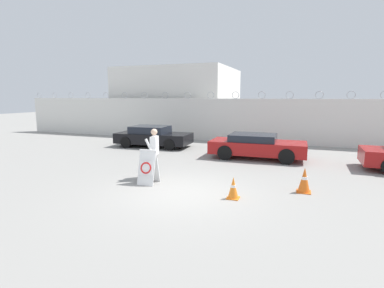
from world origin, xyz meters
name	(u,v)px	position (x,y,z in m)	size (l,w,h in m)	color
ground_plane	(183,193)	(0.00, 0.00, 0.00)	(90.00, 90.00, 0.00)	gray
perimeter_wall	(248,121)	(0.00, 11.15, 1.43)	(36.00, 0.30, 3.29)	silver
building_block	(180,100)	(-6.91, 16.23, 2.65)	(9.09, 7.92, 5.30)	silver
barricade_sign	(148,167)	(-1.53, 0.57, 0.59)	(0.63, 0.70, 1.19)	white
security_guard	(154,150)	(-1.66, 1.31, 1.03)	(0.38, 0.69, 1.82)	#514C42
traffic_cone_near	(304,180)	(3.51, 1.44, 0.40)	(0.43, 0.43, 0.80)	orange
traffic_cone_mid	(233,188)	(1.55, 0.10, 0.32)	(0.36, 0.36, 0.65)	orange
parked_car_front_coupe	(153,136)	(-4.97, 7.48, 0.62)	(4.48, 2.16, 1.23)	black
parked_car_rear_sedan	(257,146)	(1.33, 6.18, 0.62)	(4.50, 2.03, 1.18)	black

